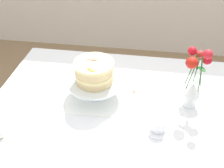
{
  "coord_description": "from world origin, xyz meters",
  "views": [
    {
      "loc": [
        0.08,
        -0.97,
        1.64
      ],
      "look_at": [
        -0.06,
        0.02,
        0.86
      ],
      "focal_mm": 40.73,
      "sensor_mm": 36.0,
      "label": 1
    }
  ],
  "objects_px": {
    "flower_vase": "(194,82)",
    "teacup": "(158,126)",
    "layer_cake": "(94,72)",
    "cake_stand": "(95,83)",
    "dining_table": "(123,120)"
  },
  "relations": [
    {
      "from": "cake_stand",
      "to": "flower_vase",
      "type": "relative_size",
      "value": 0.84
    },
    {
      "from": "layer_cake",
      "to": "flower_vase",
      "type": "relative_size",
      "value": 0.59
    },
    {
      "from": "layer_cake",
      "to": "flower_vase",
      "type": "bearing_deg",
      "value": -0.15
    },
    {
      "from": "flower_vase",
      "to": "teacup",
      "type": "xyz_separation_m",
      "value": [
        -0.16,
        -0.2,
        -0.12
      ]
    },
    {
      "from": "layer_cake",
      "to": "dining_table",
      "type": "bearing_deg",
      "value": -24.96
    },
    {
      "from": "layer_cake",
      "to": "cake_stand",
      "type": "bearing_deg",
      "value": 48.49
    },
    {
      "from": "dining_table",
      "to": "teacup",
      "type": "xyz_separation_m",
      "value": [
        0.17,
        -0.13,
        0.12
      ]
    },
    {
      "from": "dining_table",
      "to": "flower_vase",
      "type": "relative_size",
      "value": 4.06
    },
    {
      "from": "dining_table",
      "to": "teacup",
      "type": "relative_size",
      "value": 11.25
    },
    {
      "from": "teacup",
      "to": "layer_cake",
      "type": "bearing_deg",
      "value": 149.01
    },
    {
      "from": "dining_table",
      "to": "layer_cake",
      "type": "xyz_separation_m",
      "value": [
        -0.16,
        0.07,
        0.25
      ]
    },
    {
      "from": "dining_table",
      "to": "cake_stand",
      "type": "relative_size",
      "value": 4.83
    },
    {
      "from": "flower_vase",
      "to": "teacup",
      "type": "height_order",
      "value": "flower_vase"
    },
    {
      "from": "cake_stand",
      "to": "teacup",
      "type": "distance_m",
      "value": 0.4
    },
    {
      "from": "cake_stand",
      "to": "flower_vase",
      "type": "distance_m",
      "value": 0.5
    }
  ]
}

